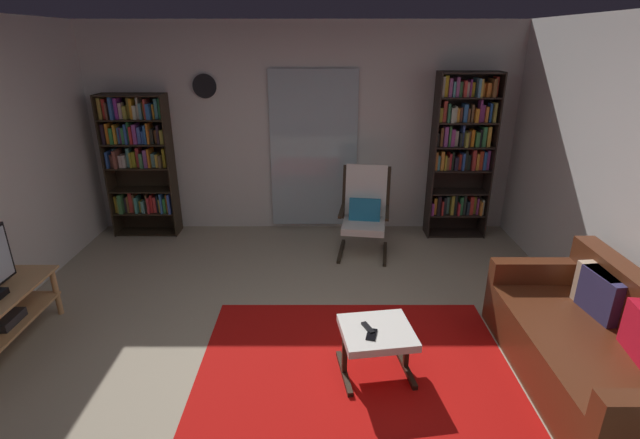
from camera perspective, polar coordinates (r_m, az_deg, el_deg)
name	(u,v)px	position (r m, az deg, el deg)	size (l,w,h in m)	color
ground_plane	(293,364)	(3.82, -3.33, -17.30)	(7.02, 7.02, 0.00)	tan
wall_back	(304,130)	(5.98, -2.02, 10.89)	(5.60, 0.06, 2.60)	silver
glass_door_panel	(314,151)	(5.96, -0.69, 8.42)	(1.10, 0.01, 2.00)	silver
area_rug	(356,374)	(3.72, 4.46, -18.45)	(2.41, 1.98, 0.01)	red
bookshelf_near_tv	(139,158)	(6.24, -21.31, 7.06)	(0.80, 0.30, 1.78)	#2C2217
bookshelf_near_sofa	(462,150)	(6.00, 17.10, 8.20)	(0.73, 0.30, 2.04)	black
leather_sofa	(597,348)	(4.00, 30.87, -13.39)	(0.87, 1.77, 0.81)	#592915
lounge_armchair	(366,209)	(5.43, 5.63, 1.34)	(0.65, 0.72, 1.02)	#2C2217
ottoman	(377,337)	(3.57, 7.06, -14.12)	(0.58, 0.55, 0.39)	white
tv_remote	(368,328)	(3.52, 5.98, -13.11)	(0.04, 0.14, 0.02)	black
cell_phone	(372,334)	(3.46, 6.43, -13.86)	(0.07, 0.14, 0.01)	black
wall_clock	(205,86)	(5.99, -13.91, 15.64)	(0.29, 0.03, 0.29)	silver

